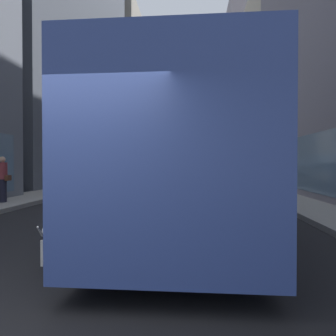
% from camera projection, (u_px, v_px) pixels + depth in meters
% --- Properties ---
extents(ground_plane, '(120.00, 120.00, 0.00)m').
position_uv_depth(ground_plane, '(181.00, 176.00, 37.17)').
color(ground_plane, black).
extents(sidewalk_left, '(2.40, 110.00, 0.15)m').
position_uv_depth(sidewalk_left, '(137.00, 175.00, 37.65)').
color(sidewalk_left, gray).
rests_on(sidewalk_left, ground).
extents(sidewalk_right, '(2.40, 110.00, 0.15)m').
position_uv_depth(sidewalk_right, '(227.00, 175.00, 36.68)').
color(sidewalk_right, gray).
rests_on(sidewalk_right, ground).
extents(building_left_far, '(11.07, 20.50, 24.11)m').
position_uv_depth(building_left_far, '(111.00, 100.00, 48.34)').
color(building_left_far, gray).
rests_on(building_left_far, ground).
extents(building_right_mid, '(9.66, 21.56, 18.44)m').
position_uv_depth(building_right_mid, '(284.00, 97.00, 33.72)').
color(building_right_mid, '#B2A893').
rests_on(building_right_mid, ground).
extents(building_right_far, '(9.08, 16.11, 28.61)m').
position_uv_depth(building_right_far, '(250.00, 94.00, 53.66)').
color(building_right_far, slate).
rests_on(building_right_far, ground).
extents(transit_bus, '(2.78, 11.53, 3.05)m').
position_uv_depth(transit_bus, '(184.00, 157.00, 8.67)').
color(transit_bus, '#33478C').
rests_on(transit_bus, ground).
extents(car_blue_hatchback, '(1.79, 4.09, 1.62)m').
position_uv_depth(car_blue_hatchback, '(191.00, 168.00, 48.10)').
color(car_blue_hatchback, '#4C6BB7').
rests_on(car_blue_hatchback, ground).
extents(car_grey_wagon, '(1.75, 4.16, 1.62)m').
position_uv_depth(car_grey_wagon, '(162.00, 169.00, 40.30)').
color(car_grey_wagon, slate).
rests_on(car_grey_wagon, ground).
extents(car_white_van, '(1.83, 4.36, 1.62)m').
position_uv_depth(car_white_van, '(189.00, 174.00, 21.74)').
color(car_white_van, silver).
rests_on(car_white_van, ground).
extents(car_black_suv, '(1.84, 4.08, 1.62)m').
position_uv_depth(car_black_suv, '(167.00, 168.00, 48.25)').
color(car_black_suv, black).
rests_on(car_black_suv, ground).
extents(dalmatian_dog, '(0.22, 0.96, 0.72)m').
position_uv_depth(dalmatian_dog, '(55.00, 229.00, 4.81)').
color(dalmatian_dog, white).
rests_on(dalmatian_dog, ground).
extents(pedestrian_with_handbag, '(0.45, 0.34, 1.69)m').
position_uv_depth(pedestrian_with_handbag, '(3.00, 179.00, 10.88)').
color(pedestrian_with_handbag, '#1E1E2D').
rests_on(pedestrian_with_handbag, sidewalk_left).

